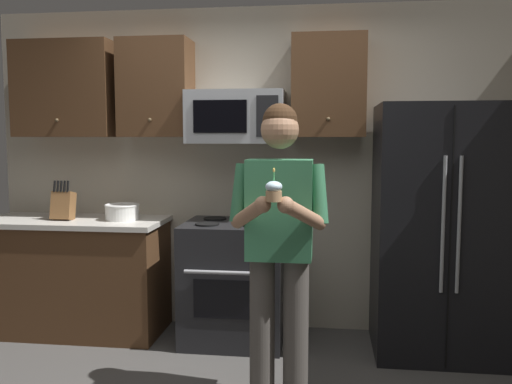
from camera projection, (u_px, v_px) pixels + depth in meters
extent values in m
cube|color=#B7AD99|center=(260.00, 170.00, 4.44)|extent=(4.40, 0.10, 2.60)
cube|color=black|center=(235.00, 281.00, 4.16)|extent=(0.76, 0.66, 0.92)
cube|color=black|center=(227.00, 299.00, 3.84)|extent=(0.48, 0.01, 0.28)
cylinder|color=#99999E|center=(226.00, 273.00, 3.79)|extent=(0.60, 0.03, 0.03)
cylinder|color=black|center=(207.00, 224.00, 4.00)|extent=(0.18, 0.18, 0.01)
cylinder|color=black|center=(255.00, 225.00, 3.95)|extent=(0.18, 0.18, 0.01)
cylinder|color=black|center=(215.00, 219.00, 4.28)|extent=(0.18, 0.18, 0.01)
cylinder|color=black|center=(260.00, 219.00, 4.23)|extent=(0.18, 0.18, 0.01)
cube|color=#9EA0A5|center=(237.00, 117.00, 4.15)|extent=(0.74, 0.40, 0.40)
cube|color=black|center=(220.00, 116.00, 3.96)|extent=(0.40, 0.01, 0.24)
cube|color=black|center=(267.00, 116.00, 3.92)|extent=(0.16, 0.01, 0.30)
cube|color=black|center=(439.00, 230.00, 3.88)|extent=(0.90, 0.72, 1.80)
cylinder|color=gray|center=(443.00, 225.00, 3.51)|extent=(0.02, 0.02, 0.90)
cylinder|color=gray|center=(459.00, 225.00, 3.50)|extent=(0.02, 0.02, 0.90)
cube|color=black|center=(450.00, 240.00, 3.52)|extent=(0.01, 0.01, 1.74)
cube|color=#4C301C|center=(67.00, 90.00, 4.36)|extent=(0.80, 0.34, 0.76)
sphere|color=brown|center=(57.00, 120.00, 4.21)|extent=(0.03, 0.03, 0.03)
cube|color=#4C301C|center=(156.00, 89.00, 4.26)|extent=(0.55, 0.34, 0.76)
sphere|color=brown|center=(150.00, 120.00, 4.11)|extent=(0.03, 0.03, 0.03)
cube|color=#4C301C|center=(329.00, 87.00, 4.09)|extent=(0.55, 0.34, 0.76)
sphere|color=brown|center=(328.00, 119.00, 3.94)|extent=(0.03, 0.03, 0.03)
cube|color=#4C301C|center=(76.00, 278.00, 4.35)|extent=(1.40, 0.62, 0.88)
cube|color=beige|center=(74.00, 221.00, 4.31)|extent=(1.44, 0.66, 0.04)
cube|color=brown|center=(63.00, 206.00, 4.25)|extent=(0.16, 0.15, 0.24)
cylinder|color=black|center=(55.00, 186.00, 4.22)|extent=(0.02, 0.04, 0.09)
cylinder|color=black|center=(58.00, 186.00, 4.22)|extent=(0.02, 0.04, 0.09)
cylinder|color=black|center=(61.00, 186.00, 4.22)|extent=(0.02, 0.04, 0.09)
cylinder|color=black|center=(65.00, 186.00, 4.21)|extent=(0.02, 0.04, 0.09)
cylinder|color=black|center=(68.00, 186.00, 4.21)|extent=(0.02, 0.04, 0.09)
cylinder|color=white|center=(122.00, 212.00, 4.25)|extent=(0.26, 0.26, 0.12)
torus|color=white|center=(122.00, 205.00, 4.24)|extent=(0.27, 0.27, 0.02)
cylinder|color=#4C4742|center=(262.00, 329.00, 3.22)|extent=(0.15, 0.15, 0.86)
cylinder|color=#4C4742|center=(296.00, 330.00, 3.19)|extent=(0.15, 0.15, 0.86)
cube|color=#33724C|center=(279.00, 209.00, 3.13)|extent=(0.38, 0.22, 0.58)
sphere|color=#A37556|center=(280.00, 130.00, 3.09)|extent=(0.22, 0.22, 0.22)
sphere|color=#382314|center=(280.00, 121.00, 3.09)|extent=(0.20, 0.20, 0.20)
cylinder|color=#33724C|center=(240.00, 193.00, 3.12)|extent=(0.15, 0.18, 0.35)
cylinder|color=#A37556|center=(249.00, 214.00, 2.96)|extent=(0.26, 0.33, 0.21)
sphere|color=#A37556|center=(263.00, 205.00, 2.82)|extent=(0.09, 0.09, 0.09)
cylinder|color=#33724C|center=(319.00, 194.00, 3.06)|extent=(0.15, 0.18, 0.35)
cylinder|color=#A37556|center=(304.00, 215.00, 2.93)|extent=(0.26, 0.33, 0.21)
sphere|color=#A37556|center=(286.00, 205.00, 2.80)|extent=(0.09, 0.09, 0.09)
cylinder|color=#A87F56|center=(274.00, 196.00, 2.79)|extent=(0.08, 0.08, 0.06)
ellipsoid|color=silver|center=(274.00, 187.00, 2.78)|extent=(0.09, 0.09, 0.06)
cylinder|color=#4CBF66|center=(274.00, 177.00, 2.78)|extent=(0.01, 0.01, 0.06)
ellipsoid|color=#FFD159|center=(274.00, 170.00, 2.77)|extent=(0.01, 0.01, 0.02)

